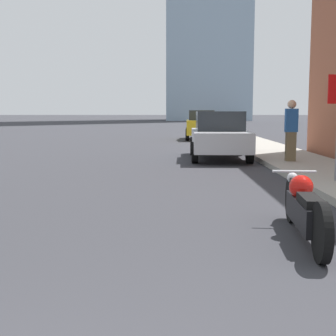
{
  "coord_description": "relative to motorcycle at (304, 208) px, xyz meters",
  "views": [
    {
      "loc": [
        0.89,
        -1.28,
        1.64
      ],
      "look_at": [
        0.85,
        5.8,
        0.77
      ],
      "focal_mm": 50.0,
      "sensor_mm": 36.0,
      "label": 1
    }
  ],
  "objects": [
    {
      "name": "parked_car_silver",
      "position": [
        -0.05,
        10.15,
        0.42
      ],
      "size": [
        2.02,
        4.54,
        1.63
      ],
      "rotation": [
        0.0,
        0.0,
        -0.03
      ],
      "color": "#BCBCC1",
      "rests_on": "ground_plane"
    },
    {
      "name": "pedestrian",
      "position": [
        1.87,
        8.05,
        0.7
      ],
      "size": [
        0.36,
        0.25,
        1.81
      ],
      "color": "brown",
      "rests_on": "sidewalk"
    },
    {
      "name": "parked_car_yellow",
      "position": [
        0.06,
        21.19,
        0.45
      ],
      "size": [
        1.9,
        4.05,
        1.68
      ],
      "rotation": [
        0.0,
        0.0,
        -0.04
      ],
      "color": "gold",
      "rests_on": "ground_plane"
    },
    {
      "name": "motorcycle",
      "position": [
        0.0,
        0.0,
        0.0
      ],
      "size": [
        0.62,
        2.57,
        0.8
      ],
      "rotation": [
        0.0,
        0.0,
        -0.09
      ],
      "color": "black",
      "rests_on": "ground_plane"
    },
    {
      "name": "sidewalk",
      "position": [
        2.26,
        35.39,
        -0.33
      ],
      "size": [
        2.29,
        240.0,
        0.15
      ],
      "color": "#9E998E",
      "rests_on": "ground_plane"
    }
  ]
}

